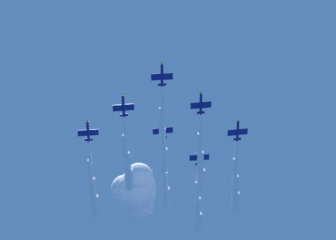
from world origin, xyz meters
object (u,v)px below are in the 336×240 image
jet_lead (163,140)px  jet_starboard_outer (198,206)px  jet_port_inner (201,162)px  jet_starboard_mid (235,185)px  jet_starboard_inner (127,161)px  jet_port_outer (93,188)px  jet_port_mid (165,180)px

jet_lead → jet_starboard_outer: jet_starboard_outer is taller
jet_port_inner → jet_starboard_mid: jet_starboard_mid is taller
jet_starboard_inner → jet_starboard_outer: size_ratio=0.98×
jet_lead → jet_starboard_outer: bearing=154.7°
jet_lead → jet_port_outer: size_ratio=1.01×
jet_port_inner → jet_port_outer: bearing=-107.4°
jet_port_mid → jet_starboard_outer: jet_port_mid is taller
jet_port_mid → jet_lead: bearing=-3.2°
jet_starboard_mid → jet_port_outer: size_ratio=0.96×
jet_starboard_mid → jet_starboard_outer: size_ratio=1.02×
jet_starboard_inner → jet_port_outer: (-15.08, -15.42, 2.13)m
jet_port_inner → jet_starboard_mid: 19.32m
jet_port_inner → jet_port_mid: 18.53m
jet_starboard_mid → jet_port_outer: bearing=-92.8°
jet_lead → jet_starboard_inner: jet_lead is taller
jet_port_inner → jet_starboard_outer: jet_starboard_outer is taller
jet_port_inner → jet_starboard_outer: bearing=-179.8°
jet_port_mid → jet_port_outer: size_ratio=0.91×
jet_lead → jet_starboard_mid: (-21.75, 31.64, 0.20)m
jet_starboard_mid → jet_starboard_outer: jet_starboard_outer is taller
jet_starboard_mid → jet_starboard_outer: bearing=-127.5°
jet_port_inner → jet_port_outer: jet_port_outer is taller
jet_lead → jet_starboard_inner: (-9.71, -14.51, -1.64)m
jet_lead → jet_port_mid: (-21.25, 1.17, 1.91)m
jet_starboard_inner → jet_starboard_mid: jet_starboard_mid is taller
jet_port_inner → jet_starboard_mid: (-11.41, 15.59, 0.04)m
jet_port_mid → jet_starboard_outer: (-12.51, 14.80, -1.14)m
jet_starboard_outer → jet_starboard_inner: bearing=-51.7°
jet_starboard_mid → jet_lead: bearing=-55.5°
jet_lead → jet_port_mid: bearing=176.8°
jet_port_inner → jet_port_mid: bearing=-126.2°
jet_starboard_inner → jet_port_mid: bearing=126.4°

